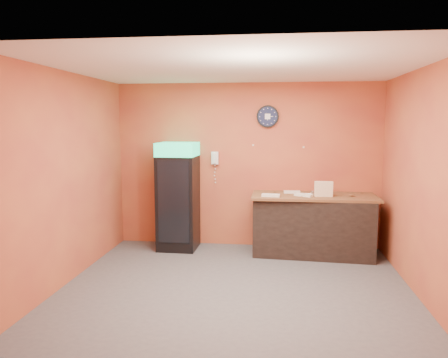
# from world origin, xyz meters

# --- Properties ---
(floor) EXTENTS (4.50, 4.50, 0.00)m
(floor) POSITION_xyz_m (0.00, 0.00, 0.00)
(floor) COLOR #47474C
(floor) RESTS_ON ground
(back_wall) EXTENTS (4.50, 0.02, 2.80)m
(back_wall) POSITION_xyz_m (0.00, 2.00, 1.40)
(back_wall) COLOR #C26536
(back_wall) RESTS_ON floor
(left_wall) EXTENTS (0.02, 4.00, 2.80)m
(left_wall) POSITION_xyz_m (-2.25, 0.00, 1.40)
(left_wall) COLOR #C26536
(left_wall) RESTS_ON floor
(right_wall) EXTENTS (0.02, 4.00, 2.80)m
(right_wall) POSITION_xyz_m (2.25, 0.00, 1.40)
(right_wall) COLOR #C26536
(right_wall) RESTS_ON floor
(ceiling) EXTENTS (4.50, 4.00, 0.02)m
(ceiling) POSITION_xyz_m (0.00, 0.00, 2.80)
(ceiling) COLOR white
(ceiling) RESTS_ON back_wall
(beverage_cooler) EXTENTS (0.64, 0.66, 1.80)m
(beverage_cooler) POSITION_xyz_m (-1.14, 1.61, 0.88)
(beverage_cooler) COLOR black
(beverage_cooler) RESTS_ON floor
(prep_counter) EXTENTS (1.92, 0.95, 0.94)m
(prep_counter) POSITION_xyz_m (1.11, 1.58, 0.47)
(prep_counter) COLOR black
(prep_counter) RESTS_ON floor
(wall_clock) EXTENTS (0.37, 0.06, 0.37)m
(wall_clock) POSITION_xyz_m (0.34, 1.97, 2.23)
(wall_clock) COLOR black
(wall_clock) RESTS_ON back_wall
(wall_phone) EXTENTS (0.12, 0.10, 0.22)m
(wall_phone) POSITION_xyz_m (-0.55, 1.95, 1.53)
(wall_phone) COLOR white
(wall_phone) RESTS_ON back_wall
(butcher_paper) EXTENTS (1.98, 0.89, 0.04)m
(butcher_paper) POSITION_xyz_m (1.11, 1.58, 0.96)
(butcher_paper) COLOR brown
(butcher_paper) RESTS_ON prep_counter
(sub_roll_stack) EXTENTS (0.28, 0.10, 0.24)m
(sub_roll_stack) POSITION_xyz_m (1.24, 1.46, 1.10)
(sub_roll_stack) COLOR beige
(sub_roll_stack) RESTS_ON butcher_paper
(wrapped_sandwich_left) EXTENTS (0.29, 0.13, 0.04)m
(wrapped_sandwich_left) POSITION_xyz_m (0.42, 1.34, 1.00)
(wrapped_sandwich_left) COLOR silver
(wrapped_sandwich_left) RESTS_ON butcher_paper
(wrapped_sandwich_mid) EXTENTS (0.30, 0.23, 0.04)m
(wrapped_sandwich_mid) POSITION_xyz_m (0.93, 1.44, 1.00)
(wrapped_sandwich_mid) COLOR silver
(wrapped_sandwich_mid) RESTS_ON butcher_paper
(wrapped_sandwich_right) EXTENTS (0.27, 0.12, 0.04)m
(wrapped_sandwich_right) POSITION_xyz_m (0.76, 1.73, 0.99)
(wrapped_sandwich_right) COLOR silver
(wrapped_sandwich_right) RESTS_ON butcher_paper
(kitchen_tool) EXTENTS (0.06, 0.06, 0.06)m
(kitchen_tool) POSITION_xyz_m (1.10, 1.63, 1.01)
(kitchen_tool) COLOR silver
(kitchen_tool) RESTS_ON butcher_paper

